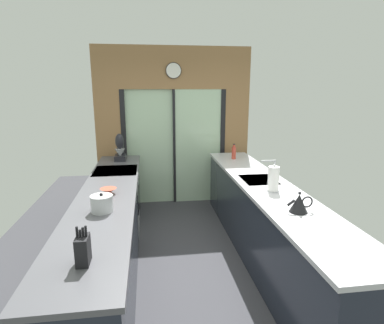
{
  "coord_description": "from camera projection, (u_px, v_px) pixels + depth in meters",
  "views": [
    {
      "loc": [
        -0.45,
        -3.05,
        2.04
      ],
      "look_at": [
        0.09,
        0.77,
        1.12
      ],
      "focal_mm": 29.56,
      "sensor_mm": 36.0,
      "label": 1
    }
  ],
  "objects": [
    {
      "name": "left_counter_run",
      "position": [
        108.0,
        238.0,
        3.37
      ],
      "size": [
        0.62,
        3.8,
        0.92
      ],
      "color": "#1E232D",
      "rests_on": "ground_plane"
    },
    {
      "name": "stock_pot",
      "position": [
        102.0,
        204.0,
        2.89
      ],
      "size": [
        0.2,
        0.2,
        0.18
      ],
      "color": "#B7BABC",
      "rests_on": "left_counter_run"
    },
    {
      "name": "back_wall_unit",
      "position": [
        174.0,
        118.0,
        5.43
      ],
      "size": [
        2.64,
        0.12,
        2.7
      ],
      "color": "olive",
      "rests_on": "ground_plane"
    },
    {
      "name": "right_counter_run",
      "position": [
        265.0,
        222.0,
        3.78
      ],
      "size": [
        0.62,
        3.8,
        0.92
      ],
      "color": "#1E232D",
      "rests_on": "ground_plane"
    },
    {
      "name": "paper_towel_roll",
      "position": [
        273.0,
        179.0,
        3.45
      ],
      "size": [
        0.14,
        0.14,
        0.31
      ],
      "color": "#B7BABC",
      "rests_on": "right_counter_run"
    },
    {
      "name": "ground_plane",
      "position": [
        187.0,
        251.0,
        4.05
      ],
      "size": [
        5.04,
        7.6,
        0.02
      ],
      "primitive_type": "cube",
      "color": "#38383D"
    },
    {
      "name": "kettle",
      "position": [
        299.0,
        203.0,
        2.87
      ],
      "size": [
        0.25,
        0.17,
        0.2
      ],
      "color": "black",
      "rests_on": "right_counter_run"
    },
    {
      "name": "oven_range",
      "position": [
        117.0,
        202.0,
        4.45
      ],
      "size": [
        0.6,
        0.6,
        0.92
      ],
      "color": "#B7BABC",
      "rests_on": "ground_plane"
    },
    {
      "name": "mixing_bowl",
      "position": [
        108.0,
        191.0,
        3.38
      ],
      "size": [
        0.17,
        0.17,
        0.06
      ],
      "color": "#BC4C38",
      "rests_on": "left_counter_run"
    },
    {
      "name": "stand_mixer",
      "position": [
        120.0,
        150.0,
        4.91
      ],
      "size": [
        0.17,
        0.27,
        0.42
      ],
      "color": "black",
      "rests_on": "left_counter_run"
    },
    {
      "name": "sink_faucet",
      "position": [
        272.0,
        166.0,
        3.9
      ],
      "size": [
        0.19,
        0.02,
        0.24
      ],
      "color": "#B7BABC",
      "rests_on": "right_counter_run"
    },
    {
      "name": "knife_block",
      "position": [
        83.0,
        250.0,
        2.03
      ],
      "size": [
        0.08,
        0.14,
        0.26
      ],
      "color": "black",
      "rests_on": "left_counter_run"
    },
    {
      "name": "soap_bottle",
      "position": [
        234.0,
        153.0,
        5.01
      ],
      "size": [
        0.07,
        0.07,
        0.24
      ],
      "color": "#B23D2D",
      "rests_on": "right_counter_run"
    }
  ]
}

